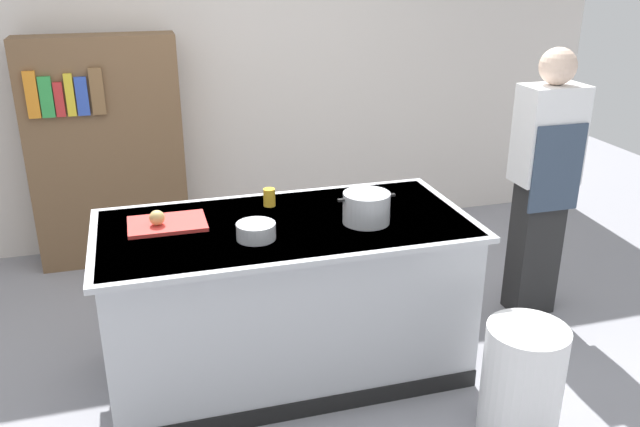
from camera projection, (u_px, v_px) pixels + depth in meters
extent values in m
plane|color=gray|center=(288.00, 367.00, 3.80)|extent=(10.00, 10.00, 0.00)
cube|color=silver|center=(222.00, 53.00, 5.13)|extent=(6.40, 0.12, 3.00)
cube|color=#B7BABF|center=(287.00, 298.00, 3.64)|extent=(1.90, 0.90, 0.90)
cube|color=#B7BABF|center=(285.00, 225.00, 3.48)|extent=(1.98, 0.98, 0.03)
cube|color=black|center=(308.00, 408.00, 3.38)|extent=(1.90, 0.01, 0.10)
cube|color=red|center=(167.00, 224.00, 3.43)|extent=(0.40, 0.28, 0.02)
sphere|color=tan|center=(157.00, 218.00, 3.38)|extent=(0.08, 0.08, 0.08)
cylinder|color=#B7BABF|center=(366.00, 208.00, 3.45)|extent=(0.25, 0.25, 0.16)
cube|color=black|center=(341.00, 200.00, 3.39)|extent=(0.04, 0.02, 0.01)
cube|color=black|center=(392.00, 195.00, 3.46)|extent=(0.04, 0.02, 0.01)
cylinder|color=#B7BABF|center=(256.00, 231.00, 3.26)|extent=(0.20, 0.20, 0.08)
cylinder|color=yellow|center=(269.00, 197.00, 3.69)|extent=(0.07, 0.07, 0.10)
cylinder|color=white|center=(522.00, 383.00, 3.17)|extent=(0.39, 0.39, 0.60)
cube|color=#262626|center=(534.00, 247.00, 4.27)|extent=(0.28, 0.20, 0.90)
cube|color=white|center=(549.00, 134.00, 4.00)|extent=(0.38, 0.24, 0.60)
sphere|color=beige|center=(558.00, 66.00, 3.85)|extent=(0.22, 0.22, 0.22)
cube|color=#38475B|center=(557.00, 169.00, 3.95)|extent=(0.34, 0.02, 0.54)
cube|color=brown|center=(107.00, 153.00, 4.86)|extent=(1.10, 0.28, 1.70)
cube|color=orange|center=(32.00, 95.00, 4.43)|extent=(0.08, 0.03, 0.32)
cube|color=green|center=(46.00, 97.00, 4.46)|extent=(0.08, 0.03, 0.28)
cube|color=red|center=(59.00, 100.00, 4.49)|extent=(0.06, 0.03, 0.24)
cube|color=yellow|center=(70.00, 95.00, 4.50)|extent=(0.06, 0.03, 0.29)
cube|color=#3351B7|center=(82.00, 96.00, 4.52)|extent=(0.08, 0.03, 0.26)
cube|color=brown|center=(97.00, 91.00, 4.54)|extent=(0.09, 0.03, 0.32)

